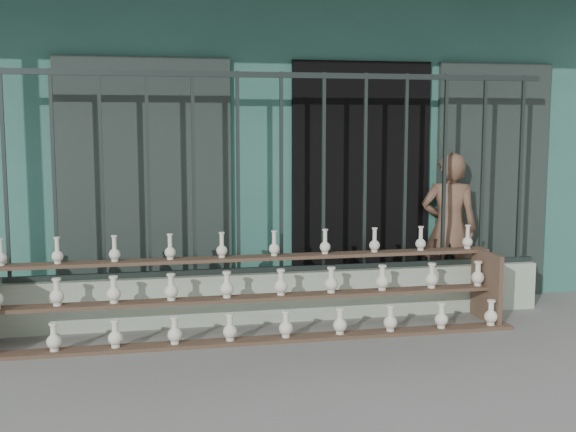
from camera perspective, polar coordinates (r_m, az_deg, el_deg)
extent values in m
plane|color=slate|center=(5.50, 2.14, -11.69)|extent=(60.00, 60.00, 0.00)
cube|color=#32695C|center=(9.44, -4.05, 6.07)|extent=(7.00, 5.00, 3.20)
cube|color=black|center=(7.22, 5.70, 2.55)|extent=(1.40, 0.12, 2.40)
cube|color=#212C27|center=(6.86, -11.21, 2.20)|extent=(1.60, 0.08, 2.40)
cube|color=#212C27|center=(7.72, 15.78, 2.61)|extent=(1.20, 0.08, 2.40)
cube|color=#B3C7AA|center=(6.66, -0.52, -6.32)|extent=(5.00, 0.20, 0.45)
cube|color=#283330|center=(6.46, -21.46, 2.88)|extent=(0.03, 0.03, 1.80)
cube|color=#283330|center=(6.41, -18.01, 3.00)|extent=(0.03, 0.03, 1.80)
cube|color=#283330|center=(6.38, -14.51, 3.10)|extent=(0.03, 0.03, 1.80)
cube|color=#283330|center=(6.37, -10.98, 3.19)|extent=(0.03, 0.03, 1.80)
cube|color=#283330|center=(6.38, -7.46, 3.27)|extent=(0.03, 0.03, 1.80)
cube|color=#283330|center=(6.42, -3.97, 3.34)|extent=(0.03, 0.03, 1.80)
cube|color=#283330|center=(6.49, -0.53, 3.39)|extent=(0.03, 0.03, 1.80)
cube|color=#283330|center=(6.57, 2.83, 3.43)|extent=(0.03, 0.03, 1.80)
cube|color=#283330|center=(6.68, 6.09, 3.46)|extent=(0.03, 0.03, 1.80)
cube|color=#283330|center=(6.81, 9.23, 3.48)|extent=(0.03, 0.03, 1.80)
cube|color=#283330|center=(6.96, 12.26, 3.48)|extent=(0.03, 0.03, 1.80)
cube|color=#283330|center=(7.13, 15.14, 3.48)|extent=(0.03, 0.03, 1.80)
cube|color=#283330|center=(7.31, 17.89, 3.47)|extent=(0.03, 0.03, 1.80)
cube|color=#283330|center=(6.49, -0.54, 11.08)|extent=(5.00, 0.04, 0.05)
cube|color=#283330|center=(6.60, -0.52, -4.21)|extent=(5.00, 0.04, 0.05)
cube|color=brown|center=(6.04, -2.35, -9.80)|extent=(4.50, 0.18, 0.03)
cube|color=brown|center=(6.20, -2.74, -6.48)|extent=(4.50, 0.18, 0.03)
cube|color=brown|center=(6.38, -3.10, -3.34)|extent=(4.50, 0.18, 0.03)
cube|color=brown|center=(6.86, 15.40, -5.37)|extent=(0.04, 0.55, 0.64)
imported|color=brown|center=(7.38, 12.62, -0.96)|extent=(0.65, 0.54, 1.51)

